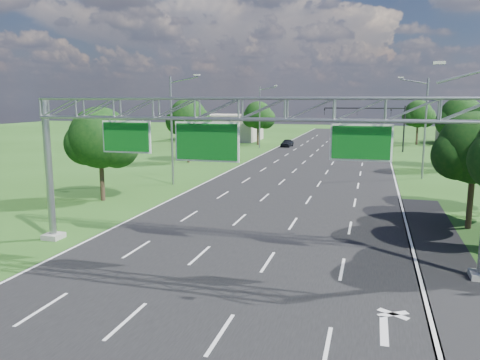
% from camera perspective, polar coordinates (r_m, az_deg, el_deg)
% --- Properties ---
extents(ground, '(220.00, 220.00, 0.00)m').
position_cam_1_polar(ground, '(41.41, 6.53, -1.32)').
color(ground, '#234815').
rests_on(ground, ground).
extents(road, '(18.00, 180.00, 0.02)m').
position_cam_1_polar(road, '(41.41, 6.53, -1.32)').
color(road, black).
rests_on(road, ground).
extents(road_flare, '(3.00, 30.00, 0.02)m').
position_cam_1_polar(road_flare, '(25.66, 23.60, -9.10)').
color(road_flare, black).
rests_on(road_flare, ground).
extents(sign_gantry, '(23.50, 1.00, 9.56)m').
position_cam_1_polar(sign_gantry, '(22.99, 0.26, 7.16)').
color(sign_gantry, gray).
rests_on(sign_gantry, ground).
extents(traffic_signal, '(12.21, 0.24, 7.00)m').
position_cam_1_polar(traffic_signal, '(75.17, 16.74, 7.28)').
color(traffic_signal, black).
rests_on(traffic_signal, ground).
extents(streetlight_l_near, '(2.97, 0.22, 10.16)m').
position_cam_1_polar(streetlight_l_near, '(43.96, -8.11, 6.62)').
color(streetlight_l_near, gray).
rests_on(streetlight_l_near, ground).
extents(streetlight_l_far, '(2.97, 0.22, 10.16)m').
position_cam_1_polar(streetlight_l_far, '(77.24, 2.56, 8.05)').
color(streetlight_l_far, gray).
rests_on(streetlight_l_far, ground).
extents(streetlight_r_mid, '(2.97, 0.22, 10.16)m').
position_cam_1_polar(streetlight_r_mid, '(50.40, 21.45, 6.44)').
color(streetlight_r_mid, gray).
rests_on(streetlight_r_mid, ground).
extents(tree_verge_la, '(5.76, 4.80, 7.40)m').
position_cam_1_polar(tree_verge_la, '(38.23, -16.56, 4.61)').
color(tree_verge_la, '#2D2116').
rests_on(tree_verge_la, ground).
extents(tree_verge_lb, '(5.76, 4.80, 8.06)m').
position_cam_1_polar(tree_verge_lb, '(59.60, -6.31, 7.32)').
color(tree_verge_lb, '#2D2116').
rests_on(tree_verge_lb, ground).
extents(tree_verge_lc, '(5.76, 4.80, 7.62)m').
position_cam_1_polar(tree_verge_lc, '(82.53, 2.26, 7.74)').
color(tree_verge_lc, '#2D2116').
rests_on(tree_verge_lc, ground).
extents(tree_verge_rd, '(5.76, 4.80, 8.28)m').
position_cam_1_polar(tree_verge_rd, '(58.98, 25.37, 6.63)').
color(tree_verge_rd, '#2D2116').
rests_on(tree_verge_rd, ground).
extents(tree_verge_re, '(5.76, 4.80, 7.84)m').
position_cam_1_polar(tree_verge_re, '(88.52, 20.95, 7.39)').
color(tree_verge_re, '#2D2116').
rests_on(tree_verge_re, ground).
extents(building_left, '(14.00, 10.00, 5.00)m').
position_cam_1_polar(building_left, '(92.77, -2.07, 6.44)').
color(building_left, gray).
rests_on(building_left, ground).
extents(building_right, '(12.00, 9.00, 4.00)m').
position_cam_1_polar(building_right, '(93.95, 26.68, 5.15)').
color(building_right, gray).
rests_on(building_right, ground).
extents(car_queue_b, '(2.34, 4.49, 1.21)m').
position_cam_1_polar(car_queue_b, '(70.03, 14.02, 3.50)').
color(car_queue_b, black).
rests_on(car_queue_b, ground).
extents(car_queue_c, '(1.89, 3.94, 1.30)m').
position_cam_1_polar(car_queue_c, '(79.68, 5.76, 4.51)').
color(car_queue_c, black).
rests_on(car_queue_c, ground).
extents(car_queue_d, '(1.62, 4.00, 1.29)m').
position_cam_1_polar(car_queue_d, '(68.18, 15.84, 3.29)').
color(car_queue_d, '#BABABA').
rests_on(car_queue_d, ground).
extents(box_truck, '(2.48, 7.91, 2.97)m').
position_cam_1_polar(box_truck, '(90.16, 15.45, 5.31)').
color(box_truck, white).
rests_on(box_truck, ground).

